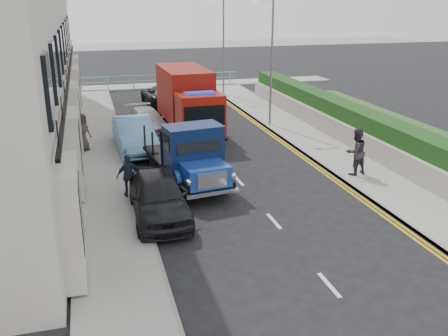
# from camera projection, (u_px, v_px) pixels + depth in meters

# --- Properties ---
(ground) EXTENTS (120.00, 120.00, 0.00)m
(ground) POSITION_uv_depth(u_px,v_px,m) (298.00, 249.00, 14.67)
(ground) COLOR black
(ground) RESTS_ON ground
(pavement_west) EXTENTS (2.40, 38.00, 0.12)m
(pavement_west) POSITION_uv_depth(u_px,v_px,m) (103.00, 167.00, 21.55)
(pavement_west) COLOR gray
(pavement_west) RESTS_ON ground
(pavement_east) EXTENTS (2.60, 38.00, 0.12)m
(pavement_east) POSITION_uv_depth(u_px,v_px,m) (325.00, 148.00, 24.19)
(pavement_east) COLOR gray
(pavement_east) RESTS_ON ground
(promenade) EXTENTS (30.00, 2.50, 0.12)m
(promenade) POSITION_uv_depth(u_px,v_px,m) (157.00, 86.00, 41.08)
(promenade) COLOR gray
(promenade) RESTS_ON ground
(sea_plane) EXTENTS (120.00, 120.00, 0.00)m
(sea_plane) POSITION_uv_depth(u_px,v_px,m) (125.00, 50.00, 69.36)
(sea_plane) COLOR #505D6D
(sea_plane) RESTS_ON ground
(garden_east) EXTENTS (1.45, 28.00, 1.75)m
(garden_east) POSITION_uv_depth(u_px,v_px,m) (362.00, 129.00, 24.39)
(garden_east) COLOR #B2AD9E
(garden_east) RESTS_ON ground
(seafront_railing) EXTENTS (13.00, 0.08, 1.11)m
(seafront_railing) POSITION_uv_depth(u_px,v_px,m) (158.00, 81.00, 40.19)
(seafront_railing) COLOR #59B2A5
(seafront_railing) RESTS_ON ground
(lamp_mid) EXTENTS (1.23, 0.18, 7.00)m
(lamp_mid) POSITION_uv_depth(u_px,v_px,m) (270.00, 55.00, 27.18)
(lamp_mid) COLOR slate
(lamp_mid) RESTS_ON ground
(lamp_far) EXTENTS (1.23, 0.18, 7.00)m
(lamp_far) POSITION_uv_depth(u_px,v_px,m) (222.00, 41.00, 36.29)
(lamp_far) COLOR slate
(lamp_far) RESTS_ON ground
(bedford_lorry) EXTENTS (2.76, 5.48, 2.49)m
(bedford_lorry) POSITION_uv_depth(u_px,v_px,m) (192.00, 160.00, 19.00)
(bedford_lorry) COLOR black
(bedford_lorry) RESTS_ON ground
(red_lorry) EXTENTS (2.41, 6.61, 3.43)m
(red_lorry) POSITION_uv_depth(u_px,v_px,m) (188.00, 100.00, 26.53)
(red_lorry) COLOR black
(red_lorry) RESTS_ON ground
(parked_car_front) EXTENTS (1.87, 4.50, 1.52)m
(parked_car_front) POSITION_uv_depth(u_px,v_px,m) (159.00, 196.00, 16.57)
(parked_car_front) COLOR black
(parked_car_front) RESTS_ON ground
(parked_car_mid) EXTENTS (1.87, 4.87, 1.58)m
(parked_car_mid) POSITION_uv_depth(u_px,v_px,m) (134.00, 135.00, 23.81)
(parked_car_mid) COLOR #64A1D6
(parked_car_mid) RESTS_ON ground
(parked_car_rear) EXTENTS (2.30, 4.50, 1.25)m
(parked_car_rear) POSITION_uv_depth(u_px,v_px,m) (147.00, 121.00, 27.19)
(parked_car_rear) COLOR #A8A9AD
(parked_car_rear) RESTS_ON ground
(seafront_car_left) EXTENTS (2.46, 4.84, 1.31)m
(seafront_car_left) POSITION_uv_depth(u_px,v_px,m) (161.00, 95.00, 34.24)
(seafront_car_left) COLOR black
(seafront_car_left) RESTS_ON ground
(seafront_car_right) EXTENTS (2.49, 5.01, 1.64)m
(seafront_car_right) POSITION_uv_depth(u_px,v_px,m) (184.00, 89.00, 35.23)
(seafront_car_right) COLOR silver
(seafront_car_right) RESTS_ON ground
(pedestrian_east_far) EXTENTS (1.06, 0.90, 1.92)m
(pedestrian_east_far) POSITION_uv_depth(u_px,v_px,m) (356.00, 152.00, 20.21)
(pedestrian_east_far) COLOR #2F2932
(pedestrian_east_far) RESTS_ON pavement_east
(pedestrian_west_near) EXTENTS (0.97, 0.55, 1.56)m
(pedestrian_west_near) POSITION_uv_depth(u_px,v_px,m) (129.00, 176.00, 18.05)
(pedestrian_west_near) COLOR #1D2734
(pedestrian_west_near) RESTS_ON pavement_west
(pedestrian_west_far) EXTENTS (1.04, 1.02, 1.81)m
(pedestrian_west_far) POSITION_uv_depth(u_px,v_px,m) (82.00, 132.00, 23.39)
(pedestrian_west_far) COLOR #40362E
(pedestrian_west_far) RESTS_ON pavement_west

